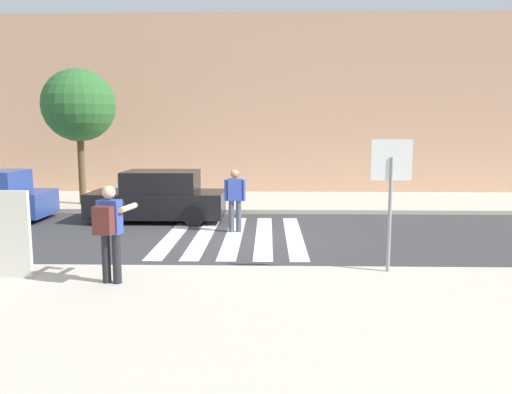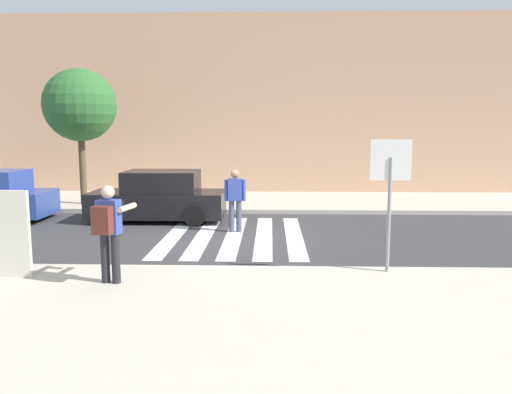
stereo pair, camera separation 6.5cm
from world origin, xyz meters
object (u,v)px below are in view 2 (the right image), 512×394
Objects in this scene: advertising_board at (0,234)px; stop_sign at (390,176)px; photographer_with_backpack at (108,226)px; street_tree_west at (80,106)px; pedestrian_crossing at (235,197)px; parked_car_black at (159,197)px.

stop_sign is at bearing 4.54° from advertising_board.
street_tree_west is at bearing 113.07° from photographer_with_backpack.
advertising_board reaches higher than pedestrian_crossing.
parked_car_black is (-5.66, 5.80, -1.24)m from stop_sign.
stop_sign reaches higher than pedestrian_crossing.
pedestrian_crossing is (-3.20, 4.19, -0.99)m from stop_sign.
parked_car_black is 0.86× the size of street_tree_west.
photographer_with_backpack is at bearing -170.06° from stop_sign.
advertising_board is at bearing -129.64° from pedestrian_crossing.
advertising_board is at bearing 171.46° from photographer_with_backpack.
stop_sign is 1.45× the size of photographer_with_backpack.
stop_sign reaches higher than parked_car_black.
stop_sign reaches higher than advertising_board.
photographer_with_backpack reaches higher than pedestrian_crossing.
advertising_board is (-7.14, -0.57, -1.02)m from stop_sign.
photographer_with_backpack reaches higher than advertising_board.
advertising_board is at bearing -175.46° from stop_sign.
stop_sign is 0.61× the size of parked_car_black.
pedestrian_crossing is at bearing 127.33° from stop_sign.
advertising_board is at bearing -103.03° from parked_car_black.
street_tree_west is at bearing 142.49° from parked_car_black.
advertising_board is (-1.47, -6.37, 0.21)m from parked_car_black.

